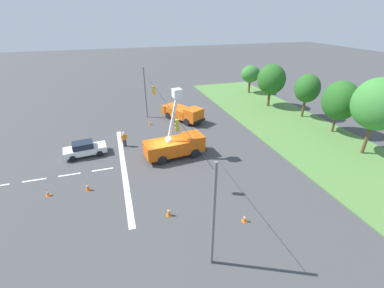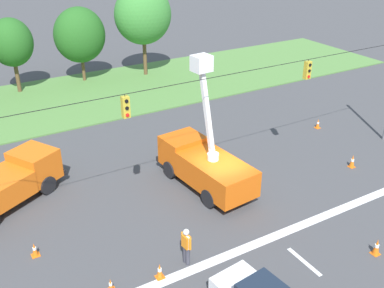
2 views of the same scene
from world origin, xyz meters
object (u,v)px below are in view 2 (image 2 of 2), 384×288
at_px(traffic_cone_mid_left, 318,124).
at_px(traffic_cone_mid_right, 111,285).
at_px(tree_centre, 11,43).
at_px(utility_truck_bucket_lift, 204,163).
at_px(traffic_cone_lane_edge_b, 377,247).
at_px(tree_far_east, 143,15).
at_px(traffic_cone_foreground_left, 35,250).
at_px(traffic_cone_foreground_right, 352,161).
at_px(traffic_cone_lane_edge_a, 160,271).
at_px(road_worker, 186,244).
at_px(tree_east, 80,35).
at_px(utility_truck_support_near, 5,184).

xyz_separation_m(traffic_cone_mid_left, traffic_cone_mid_right, (-18.30, -7.34, -0.05)).
relative_size(tree_centre, utility_truck_bucket_lift, 0.86).
bearing_deg(traffic_cone_mid_right, traffic_cone_lane_edge_b, -19.31).
bearing_deg(tree_centre, tree_far_east, -5.54).
height_order(tree_far_east, traffic_cone_foreground_left, tree_far_east).
height_order(tree_centre, traffic_cone_foreground_right, tree_centre).
xyz_separation_m(tree_centre, traffic_cone_foreground_left, (-3.74, -21.87, -3.94)).
relative_size(traffic_cone_mid_left, traffic_cone_mid_right, 1.14).
relative_size(utility_truck_bucket_lift, traffic_cone_lane_edge_a, 10.28).
xyz_separation_m(road_worker, traffic_cone_foreground_right, (12.63, 2.29, -0.60)).
relative_size(tree_east, road_worker, 3.73).
bearing_deg(traffic_cone_foreground_left, traffic_cone_lane_edge_a, -43.93).
xyz_separation_m(tree_centre, traffic_cone_lane_edge_b, (9.23, -29.33, -3.87)).
bearing_deg(traffic_cone_lane_edge_b, traffic_cone_foreground_right, 49.34).
distance_m(tree_centre, traffic_cone_mid_left, 24.97).
bearing_deg(traffic_cone_lane_edge_a, road_worker, 8.77).
relative_size(utility_truck_support_near, traffic_cone_foreground_right, 8.40).
height_order(traffic_cone_foreground_left, traffic_cone_lane_edge_b, traffic_cone_lane_edge_b).
bearing_deg(traffic_cone_lane_edge_a, tree_east, 78.36).
height_order(utility_truck_bucket_lift, traffic_cone_lane_edge_b, utility_truck_bucket_lift).
bearing_deg(utility_truck_support_near, traffic_cone_foreground_right, -18.98).
relative_size(tree_centre, tree_far_east, 0.76).
height_order(tree_centre, traffic_cone_mid_left, tree_centre).
bearing_deg(tree_far_east, traffic_cone_foreground_right, -82.06).
xyz_separation_m(tree_east, traffic_cone_foreground_left, (-9.46, -22.00, -3.86)).
bearing_deg(tree_centre, tree_east, 1.24).
bearing_deg(tree_centre, traffic_cone_foreground_right, -58.36).
bearing_deg(traffic_cone_foreground_right, road_worker, -169.72).
bearing_deg(road_worker, tree_centre, 93.90).
distance_m(tree_far_east, utility_truck_bucket_lift, 20.74).
bearing_deg(tree_far_east, traffic_cone_mid_left, -72.50).
bearing_deg(tree_far_east, traffic_cone_lane_edge_b, -94.15).
bearing_deg(traffic_cone_mid_left, tree_centre, 132.51).
distance_m(tree_far_east, road_worker, 26.71).
bearing_deg(traffic_cone_foreground_left, utility_truck_bucket_lift, 7.50).
xyz_separation_m(traffic_cone_foreground_left, traffic_cone_lane_edge_b, (12.97, -7.46, 0.07)).
distance_m(utility_truck_support_near, traffic_cone_foreground_left, 4.93).
xyz_separation_m(traffic_cone_foreground_left, traffic_cone_lane_edge_a, (4.11, -3.96, 0.02)).
relative_size(tree_centre, traffic_cone_foreground_right, 7.79).
relative_size(utility_truck_bucket_lift, traffic_cone_lane_edge_b, 9.17).
relative_size(traffic_cone_foreground_right, traffic_cone_mid_left, 1.19).
height_order(tree_east, traffic_cone_mid_right, tree_east).
xyz_separation_m(road_worker, traffic_cone_mid_right, (-3.38, 0.10, -0.72)).
bearing_deg(road_worker, tree_far_east, 68.77).
bearing_deg(traffic_cone_lane_edge_a, utility_truck_bucket_lift, 44.22).
relative_size(tree_centre, utility_truck_support_near, 0.93).
xyz_separation_m(tree_centre, traffic_cone_mid_right, (-1.64, -25.52, -3.99)).
bearing_deg(traffic_cone_foreground_left, tree_far_east, 54.14).
relative_size(tree_centre, traffic_cone_lane_edge_a, 8.87).
xyz_separation_m(road_worker, traffic_cone_lane_edge_b, (7.48, -3.71, -0.61)).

